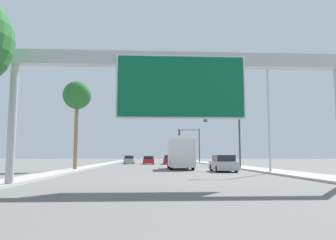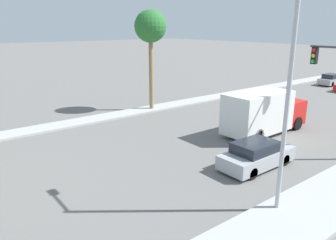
{
  "view_description": "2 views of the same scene",
  "coord_description": "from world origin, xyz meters",
  "px_view_note": "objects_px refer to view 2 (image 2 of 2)",
  "views": [
    {
      "loc": [
        -1.52,
        1.86,
        1.48
      ],
      "look_at": [
        0.0,
        29.54,
        4.49
      ],
      "focal_mm": 35.0,
      "sensor_mm": 36.0,
      "label": 1
    },
    {
      "loc": [
        15.51,
        17.84,
        7.56
      ],
      "look_at": [
        0.9,
        29.21,
        2.23
      ],
      "focal_mm": 35.0,
      "sensor_mm": 36.0,
      "label": 2
    }
  ],
  "objects_px": {
    "car_mid_left": "(331,80)",
    "truck_box_primary": "(263,112)",
    "palm_tree_background": "(150,28)",
    "car_far_right": "(256,155)",
    "street_lamp_right": "(283,80)"
  },
  "relations": [
    {
      "from": "car_far_right",
      "to": "truck_box_primary",
      "type": "relative_size",
      "value": 0.65
    },
    {
      "from": "car_mid_left",
      "to": "street_lamp_right",
      "type": "xyz_separation_m",
      "value": [
        13.57,
        -32.4,
        4.87
      ]
    },
    {
      "from": "car_mid_left",
      "to": "truck_box_primary",
      "type": "relative_size",
      "value": 0.59
    },
    {
      "from": "car_mid_left",
      "to": "truck_box_primary",
      "type": "bearing_deg",
      "value": -73.89
    },
    {
      "from": "street_lamp_right",
      "to": "palm_tree_background",
      "type": "bearing_deg",
      "value": 161.38
    },
    {
      "from": "car_mid_left",
      "to": "street_lamp_right",
      "type": "bearing_deg",
      "value": -67.27
    },
    {
      "from": "truck_box_primary",
      "to": "palm_tree_background",
      "type": "bearing_deg",
      "value": -167.53
    },
    {
      "from": "car_mid_left",
      "to": "palm_tree_background",
      "type": "relative_size",
      "value": 0.47
    },
    {
      "from": "car_mid_left",
      "to": "palm_tree_background",
      "type": "distance_m",
      "value": 27.66
    },
    {
      "from": "car_mid_left",
      "to": "truck_box_primary",
      "type": "xyz_separation_m",
      "value": [
        7.0,
        -24.23,
        0.89
      ]
    },
    {
      "from": "car_far_right",
      "to": "truck_box_primary",
      "type": "xyz_separation_m",
      "value": [
        -3.5,
        5.25,
        0.87
      ]
    },
    {
      "from": "car_mid_left",
      "to": "truck_box_primary",
      "type": "distance_m",
      "value": 25.24
    },
    {
      "from": "palm_tree_background",
      "to": "street_lamp_right",
      "type": "height_order",
      "value": "street_lamp_right"
    },
    {
      "from": "car_far_right",
      "to": "street_lamp_right",
      "type": "distance_m",
      "value": 6.44
    },
    {
      "from": "street_lamp_right",
      "to": "truck_box_primary",
      "type": "bearing_deg",
      "value": 128.83
    }
  ]
}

